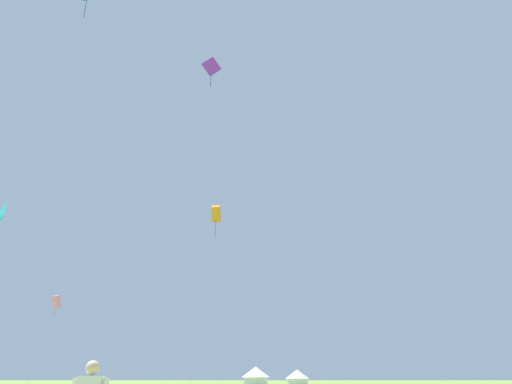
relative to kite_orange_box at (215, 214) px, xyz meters
name	(u,v)px	position (x,y,z in m)	size (l,w,h in m)	color
kite_orange_box	(215,214)	(0.00, 0.00, 0.00)	(1.61, 3.11, 16.84)	orange
kite_pink_box	(55,302)	(-18.07, 9.33, -6.89)	(1.71, 1.72, 9.81)	pink
kite_purple_diamond	(210,74)	(-0.28, -6.87, 11.20)	(1.85, 2.16, 28.97)	purple
festival_tent_right	(255,375)	(3.82, 36.76, -14.31)	(4.57, 4.57, 2.97)	white
festival_tent_center	(296,377)	(10.46, 36.76, -14.56)	(3.87, 3.87, 2.52)	white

